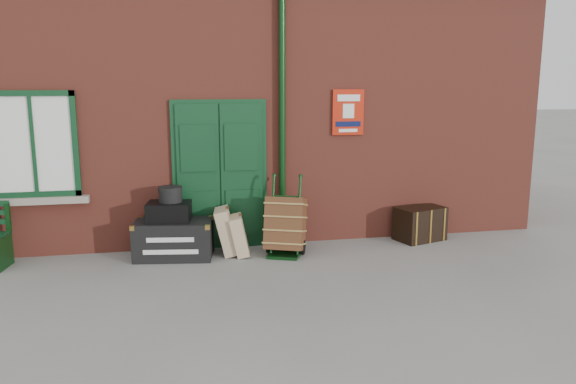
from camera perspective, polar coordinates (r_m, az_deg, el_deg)
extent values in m
plane|color=gray|center=(7.44, -3.47, -8.63)|extent=(80.00, 80.00, 0.00)
cube|color=brown|center=(10.49, -6.27, 8.26)|extent=(10.00, 4.00, 4.00)
cube|color=#0E361B|center=(8.54, -6.91, 1.53)|extent=(1.42, 0.12, 2.32)
cube|color=white|center=(8.66, -24.46, 4.41)|extent=(1.20, 0.08, 1.50)
cylinder|color=black|center=(8.52, -0.60, 7.68)|extent=(0.10, 0.10, 4.00)
cube|color=red|center=(8.83, 6.12, 8.06)|extent=(0.50, 0.03, 0.70)
cube|color=black|center=(8.64, -26.89, -5.45)|extent=(0.12, 0.46, 0.45)
cube|color=black|center=(8.31, -11.54, -4.72)|extent=(1.18, 0.76, 0.55)
cube|color=black|center=(8.21, -12.00, -1.97)|extent=(0.66, 0.52, 0.27)
cylinder|color=black|center=(8.19, -11.86, -0.23)|extent=(0.38, 0.38, 0.22)
cube|color=tan|center=(8.34, -6.28, -3.95)|extent=(0.40, 0.52, 0.70)
cube|color=tan|center=(8.28, -4.97, -4.40)|extent=(0.34, 0.47, 0.60)
cube|color=black|center=(8.24, -0.45, -6.46)|extent=(0.54, 0.47, 0.04)
cylinder|color=black|center=(8.28, -1.59, -2.35)|extent=(0.15, 0.31, 1.14)
cylinder|color=black|center=(8.21, 1.11, -2.46)|extent=(0.15, 0.31, 1.14)
cylinder|color=black|center=(8.43, -1.97, -5.45)|extent=(0.12, 0.22, 0.22)
cylinder|color=black|center=(8.35, 1.54, -5.63)|extent=(0.12, 0.22, 0.22)
cube|color=brown|center=(8.26, -0.27, -3.22)|extent=(0.74, 0.76, 0.84)
cube|color=black|center=(9.30, 13.25, -3.13)|extent=(0.86, 0.69, 0.54)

